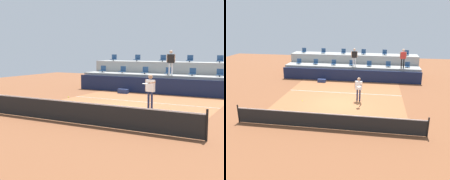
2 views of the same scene
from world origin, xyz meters
TOP-DOWN VIEW (x-y plane):
  - ground_plane at (0.00, 0.00)m, footprint 40.00×40.00m
  - court_inner_paint at (0.00, 1.00)m, footprint 9.00×10.00m
  - court_service_line at (0.00, 2.40)m, footprint 9.00×0.06m
  - tennis_net at (0.00, -4.00)m, footprint 10.48×0.08m
  - sponsor_backboard at (0.00, 6.00)m, footprint 13.00×0.16m
  - seating_tier_lower at (0.00, 7.30)m, footprint 13.00×1.80m
  - seating_tier_upper at (0.00, 9.10)m, footprint 13.00×1.80m
  - stadium_chair_lower_far_left at (-5.32, 7.23)m, footprint 0.44×0.40m
  - stadium_chair_lower_left at (-3.58, 7.23)m, footprint 0.44×0.40m
  - stadium_chair_lower_mid_left at (-1.74, 7.23)m, footprint 0.44×0.40m
  - stadium_chair_lower_center at (0.04, 7.23)m, footprint 0.44×0.40m
  - stadium_chair_lower_mid_right at (1.74, 7.23)m, footprint 0.44×0.40m
  - stadium_chair_lower_right at (3.54, 7.23)m, footprint 0.44×0.40m
  - stadium_chair_upper_far_left at (-5.32, 9.03)m, footprint 0.44×0.40m
  - stadium_chair_upper_left at (-3.18, 9.03)m, footprint 0.44×0.40m
  - stadium_chair_upper_mid_left at (-1.04, 9.03)m, footprint 0.44×0.40m
  - stadium_chair_upper_mid_right at (1.05, 9.03)m, footprint 0.44×0.40m
  - stadium_chair_upper_right at (3.19, 9.03)m, footprint 0.44×0.40m
  - tennis_player at (1.29, 0.72)m, footprint 0.60×1.27m
  - spectator_leaning_on_rail at (0.33, 6.85)m, footprint 0.60×0.26m
  - tennis_ball at (-2.15, -1.62)m, footprint 0.07×0.07m
  - equipment_bag at (-2.50, 5.20)m, footprint 0.76×0.28m

SIDE VIEW (x-z plane):
  - ground_plane at x=0.00m, z-range 0.00..0.00m
  - court_inner_paint at x=0.00m, z-range 0.00..0.01m
  - court_service_line at x=0.00m, z-range 0.01..0.01m
  - equipment_bag at x=-2.50m, z-range 0.00..0.30m
  - tennis_net at x=0.00m, z-range -0.04..1.03m
  - sponsor_backboard at x=0.00m, z-range 0.00..1.10m
  - seating_tier_lower at x=0.00m, z-range 0.00..1.25m
  - tennis_ball at x=-2.15m, z-range 0.61..0.68m
  - seating_tier_upper at x=0.00m, z-range 0.00..2.10m
  - tennis_player at x=1.29m, z-range 0.20..1.95m
  - stadium_chair_lower_far_left at x=-5.32m, z-range 1.20..1.72m
  - stadium_chair_lower_left at x=-3.58m, z-range 1.20..1.72m
  - stadium_chair_lower_mid_left at x=-1.74m, z-range 1.20..1.72m
  - stadium_chair_lower_center at x=0.04m, z-range 1.20..1.72m
  - stadium_chair_lower_mid_right at x=1.74m, z-range 1.20..1.72m
  - stadium_chair_lower_right at x=3.54m, z-range 1.20..1.72m
  - spectator_leaning_on_rail at x=0.33m, z-range 1.43..3.15m
  - stadium_chair_upper_far_left at x=-5.32m, z-range 2.05..2.57m
  - stadium_chair_upper_left at x=-3.18m, z-range 2.05..2.57m
  - stadium_chair_upper_mid_left at x=-1.04m, z-range 2.05..2.57m
  - stadium_chair_upper_mid_right at x=1.05m, z-range 2.05..2.57m
  - stadium_chair_upper_right at x=3.19m, z-range 2.05..2.57m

